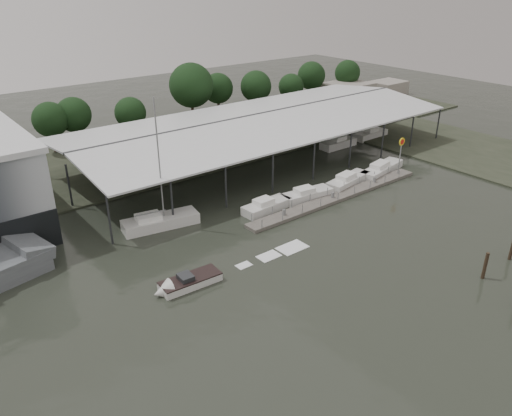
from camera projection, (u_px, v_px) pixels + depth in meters
ground at (306, 273)px, 46.92m from camera, size 200.00×200.00×0.00m
land_strip_far at (117, 156)px, 76.63m from camera, size 140.00×30.00×0.30m
land_strip_east at (468, 150)px, 79.29m from camera, size 20.00×60.00×0.30m
covered_boat_shed at (260, 118)px, 73.71m from camera, size 58.24×24.00×6.96m
floating_dock at (338, 197)px, 62.36m from camera, size 28.00×2.00×1.40m
shell_fuel_sign at (401, 149)px, 67.53m from camera, size 1.10×0.18×5.55m
distant_commercial_buildings at (360, 91)px, 111.02m from camera, size 22.00×8.00×4.00m
white_sailboat at (159, 221)px, 55.12m from camera, size 8.70×4.08×14.61m
speedboat_underway at (185, 283)px, 44.59m from camera, size 17.32×3.12×2.00m
moored_cruiser_0 at (266, 206)px, 58.90m from camera, size 6.41×2.55×1.70m
moored_cruiser_1 at (307, 195)px, 61.95m from camera, size 6.92×3.00×1.70m
moored_cruiser_2 at (348, 180)px, 66.22m from camera, size 7.83×3.42×1.70m
moored_cruiser_3 at (381, 169)px, 70.12m from camera, size 8.94×3.80×1.70m
horizon_tree_line at (220, 90)px, 91.98m from camera, size 69.88×10.17×11.63m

